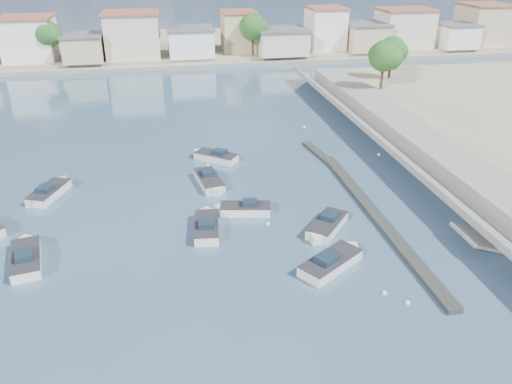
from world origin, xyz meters
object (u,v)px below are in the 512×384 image
Objects in this scene: motorboat_e at (51,191)px; motorboat_f at (214,157)px; motorboat_b at (207,226)px; motorboat_h at (333,262)px; motorboat_a at (26,257)px; motorboat_c at (243,209)px; motorboat_d at (326,227)px; motorboat_g at (210,182)px.

motorboat_e and motorboat_f have the same top height.
motorboat_b is 10.87m from motorboat_h.
motorboat_b is at bearing 8.96° from motorboat_a.
motorboat_a is at bearing -165.41° from motorboat_c.
motorboat_b is at bearing -33.54° from motorboat_e.
motorboat_a is at bearing -179.49° from motorboat_d.
motorboat_e and motorboat_h have the same top height.
motorboat_f and motorboat_g have the same top height.
motorboat_c is (16.79, 4.37, 0.00)m from motorboat_a.
motorboat_h is (8.49, -6.79, 0.00)m from motorboat_b.
motorboat_a is 1.06× the size of motorboat_e.
motorboat_c is 7.46m from motorboat_d.
motorboat_a is 23.04m from motorboat_f.
motorboat_h is at bearing -102.08° from motorboat_d.
motorboat_h is at bearing -64.13° from motorboat_g.
motorboat_d is 0.85× the size of motorboat_g.
motorboat_g is at bearing 35.86° from motorboat_a.
motorboat_b is at bearing -98.75° from motorboat_f.
motorboat_b is 1.11× the size of motorboat_d.
motorboat_d and motorboat_f have the same top height.
motorboat_c is (3.34, 2.25, 0.00)m from motorboat_b.
motorboat_c is 0.87× the size of motorboat_g.
motorboat_f is at bearing 81.25° from motorboat_b.
motorboat_b and motorboat_h have the same top height.
motorboat_a is at bearing 167.98° from motorboat_h.
motorboat_e is 16.88m from motorboat_f.
motorboat_f is (15.89, 5.69, -0.00)m from motorboat_e.
motorboat_a and motorboat_e have the same top height.
motorboat_c and motorboat_d have the same top height.
motorboat_b is 4.03m from motorboat_c.
motorboat_d is (9.53, -1.92, -0.00)m from motorboat_b.
motorboat_d and motorboat_h have the same top height.
motorboat_f is (2.27, 14.73, 0.00)m from motorboat_b.
motorboat_g is at bearing 129.19° from motorboat_d.
motorboat_b is (13.45, 2.12, -0.00)m from motorboat_a.
motorboat_c is at bearing -21.79° from motorboat_e.
motorboat_h is (22.12, -15.83, 0.00)m from motorboat_e.
motorboat_g is at bearing -100.32° from motorboat_f.
motorboat_e is at bearing 177.57° from motorboat_g.
motorboat_h is (7.37, -15.20, -0.00)m from motorboat_g.
motorboat_h is at bearing -12.02° from motorboat_a.
motorboat_g is at bearing 82.44° from motorboat_b.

